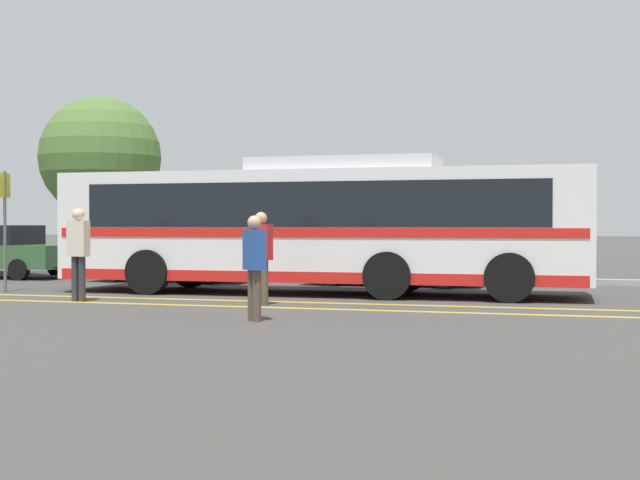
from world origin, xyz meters
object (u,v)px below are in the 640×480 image
at_px(pedestrian_0, 261,252).
at_px(parked_car_1, 176,255).
at_px(bus_stop_sign, 5,216).
at_px(tree_1, 100,157).
at_px(pedestrian_1, 78,248).
at_px(pedestrian_2, 254,261).
at_px(parked_car_2, 395,258).
at_px(transit_bus, 321,224).

bearing_deg(pedestrian_0, parked_car_1, -38.72).
relative_size(bus_stop_sign, tree_1, 0.47).
bearing_deg(parked_car_1, pedestrian_1, -171.32).
distance_m(parked_car_1, pedestrian_1, 6.49).
relative_size(pedestrian_0, tree_1, 0.30).
bearing_deg(parked_car_1, bus_stop_sign, 156.21).
distance_m(pedestrian_1, pedestrian_2, 5.33).
bearing_deg(parked_car_2, pedestrian_2, 179.13).
relative_size(parked_car_2, pedestrian_1, 2.50).
relative_size(pedestrian_1, tree_1, 0.32).
xyz_separation_m(transit_bus, parked_car_2, (1.02, 3.29, -0.87)).
bearing_deg(bus_stop_sign, pedestrian_2, -119.78).
bearing_deg(pedestrian_2, transit_bus, 138.66).
bearing_deg(tree_1, parked_car_2, -22.93).
bearing_deg(parked_car_2, parked_car_1, 93.19).
height_order(pedestrian_1, bus_stop_sign, bus_stop_sign).
distance_m(pedestrian_0, tree_1, 15.08).
bearing_deg(pedestrian_1, tree_1, 123.24).
height_order(pedestrian_0, pedestrian_2, pedestrian_0).
bearing_deg(pedestrian_1, parked_car_2, 56.62).
distance_m(transit_bus, tree_1, 13.21).
xyz_separation_m(parked_car_2, pedestrian_1, (-5.18, -6.54, 0.39)).
bearing_deg(pedestrian_0, parked_car_2, -88.60).
bearing_deg(parked_car_2, transit_bus, 164.77).
bearing_deg(pedestrian_2, parked_car_2, 130.13).
relative_size(parked_car_2, pedestrian_2, 2.77).
relative_size(pedestrian_1, bus_stop_sign, 0.67).
bearing_deg(pedestrian_1, pedestrian_2, -22.68).
distance_m(pedestrian_0, pedestrian_2, 2.89).
relative_size(parked_car_1, pedestrian_1, 2.41).
height_order(parked_car_2, pedestrian_0, pedestrian_0).
xyz_separation_m(transit_bus, bus_stop_sign, (-7.17, -1.47, 0.18)).
xyz_separation_m(pedestrian_0, tree_1, (-9.89, 11.02, 2.84)).
distance_m(pedestrian_2, tree_1, 17.73).
height_order(transit_bus, pedestrian_2, transit_bus).
bearing_deg(pedestrian_0, transit_bus, -82.76).
bearing_deg(parked_car_1, pedestrian_2, -147.10).
height_order(parked_car_2, tree_1, tree_1).
bearing_deg(parked_car_2, tree_1, 69.11).
bearing_deg(pedestrian_0, tree_1, -34.49).
bearing_deg(transit_bus, tree_1, 50.85).
distance_m(parked_car_1, pedestrian_0, 7.76).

